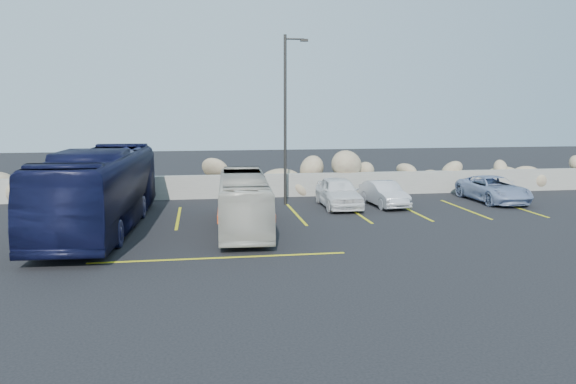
{
  "coord_description": "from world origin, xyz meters",
  "views": [
    {
      "loc": [
        -1.55,
        -16.92,
        4.65
      ],
      "look_at": [
        1.76,
        4.0,
        1.45
      ],
      "focal_mm": 35.0,
      "sensor_mm": 36.0,
      "label": 1
    }
  ],
  "objects": [
    {
      "name": "ground",
      "position": [
        0.0,
        0.0,
        0.0
      ],
      "size": [
        90.0,
        90.0,
        0.0
      ],
      "primitive_type": "plane",
      "color": "black",
      "rests_on": "ground"
    },
    {
      "name": "seawall",
      "position": [
        0.0,
        12.0,
        0.6
      ],
      "size": [
        60.0,
        0.4,
        1.2
      ],
      "primitive_type": "cube",
      "color": "gray",
      "rests_on": "ground"
    },
    {
      "name": "riprap_pile",
      "position": [
        0.0,
        13.2,
        1.3
      ],
      "size": [
        54.0,
        2.8,
        2.6
      ],
      "primitive_type": null,
      "color": "tan",
      "rests_on": "ground"
    },
    {
      "name": "parking_lines",
      "position": [
        4.64,
        5.57,
        0.01
      ],
      "size": [
        18.16,
        9.36,
        0.01
      ],
      "color": "gold",
      "rests_on": "ground"
    },
    {
      "name": "lamppost",
      "position": [
        2.56,
        9.5,
        4.3
      ],
      "size": [
        1.14,
        0.18,
        8.0
      ],
      "color": "#2B2926",
      "rests_on": "ground"
    },
    {
      "name": "vintage_bus",
      "position": [
        0.09,
        4.32,
        1.08
      ],
      "size": [
        2.2,
        7.82,
        2.16
      ],
      "primitive_type": "imported",
      "rotation": [
        0.0,
        0.0,
        -0.05
      ],
      "color": "beige",
      "rests_on": "ground"
    },
    {
      "name": "tour_coach",
      "position": [
        -5.31,
        5.05,
        1.56
      ],
      "size": [
        3.25,
        11.3,
        3.11
      ],
      "primitive_type": "imported",
      "rotation": [
        0.0,
        0.0,
        -0.06
      ],
      "color": "black",
      "rests_on": "ground"
    },
    {
      "name": "car_a",
      "position": [
        4.87,
        8.44,
        0.71
      ],
      "size": [
        1.74,
        4.19,
        1.42
      ],
      "primitive_type": "imported",
      "rotation": [
        0.0,
        0.0,
        -0.02
      ],
      "color": "white",
      "rests_on": "ground"
    },
    {
      "name": "car_b",
      "position": [
        7.09,
        8.4,
        0.58
      ],
      "size": [
        1.55,
        3.64,
        1.17
      ],
      "primitive_type": "imported",
      "rotation": [
        0.0,
        0.0,
        0.09
      ],
      "color": "silver",
      "rests_on": "ground"
    },
    {
      "name": "car_d",
      "position": [
        12.88,
        8.75,
        0.63
      ],
      "size": [
        2.23,
        4.6,
        1.26
      ],
      "primitive_type": "imported",
      "rotation": [
        0.0,
        0.0,
        0.03
      ],
      "color": "#8092B6",
      "rests_on": "ground"
    }
  ]
}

